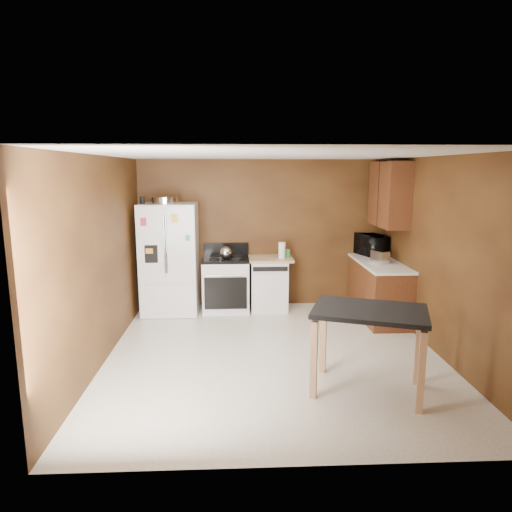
{
  "coord_description": "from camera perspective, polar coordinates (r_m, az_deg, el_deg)",
  "views": [
    {
      "loc": [
        -0.48,
        -5.49,
        2.33
      ],
      "look_at": [
        -0.19,
        0.85,
        1.12
      ],
      "focal_mm": 32.0,
      "sensor_mm": 36.0,
      "label": 1
    }
  ],
  "objects": [
    {
      "name": "ceiling",
      "position": [
        5.51,
        2.41,
        12.52
      ],
      "size": [
        4.5,
        4.5,
        0.0
      ],
      "primitive_type": "plane",
      "rotation": [
        3.14,
        0.0,
        0.0
      ],
      "color": "white",
      "rests_on": "ground"
    },
    {
      "name": "kettle",
      "position": [
        7.43,
        -3.81,
        0.43
      ],
      "size": [
        0.2,
        0.2,
        0.2
      ],
      "primitive_type": "sphere",
      "color": "silver",
      "rests_on": "gas_range"
    },
    {
      "name": "microwave",
      "position": [
        7.97,
        14.16,
        1.27
      ],
      "size": [
        0.57,
        0.68,
        0.32
      ],
      "primitive_type": "imported",
      "rotation": [
        0.0,
        0.0,
        1.91
      ],
      "color": "black",
      "rests_on": "right_cabinets"
    },
    {
      "name": "green_canister",
      "position": [
        7.66,
        3.85,
        0.37
      ],
      "size": [
        0.12,
        0.12,
        0.12
      ],
      "primitive_type": "cylinder",
      "rotation": [
        0.0,
        0.0,
        0.09
      ],
      "color": "#45B460",
      "rests_on": "dishwasher"
    },
    {
      "name": "wall_back",
      "position": [
        7.83,
        0.9,
        2.82
      ],
      "size": [
        4.2,
        0.0,
        4.2
      ],
      "primitive_type": "plane",
      "rotation": [
        1.57,
        0.0,
        0.0
      ],
      "color": "brown",
      "rests_on": "ground"
    },
    {
      "name": "gas_range",
      "position": [
        7.64,
        -3.77,
        -3.41
      ],
      "size": [
        0.76,
        0.68,
        1.1
      ],
      "color": "white",
      "rests_on": "ground"
    },
    {
      "name": "toaster",
      "position": [
        7.34,
        15.25,
        -0.1
      ],
      "size": [
        0.25,
        0.3,
        0.19
      ],
      "primitive_type": "cube",
      "rotation": [
        0.0,
        0.0,
        0.42
      ],
      "color": "silver",
      "rests_on": "right_cabinets"
    },
    {
      "name": "pen_cup",
      "position": [
        7.43,
        -14.04,
        6.79
      ],
      "size": [
        0.08,
        0.08,
        0.11
      ],
      "primitive_type": "cylinder",
      "color": "black",
      "rests_on": "refrigerator"
    },
    {
      "name": "wall_front",
      "position": [
        3.44,
        5.54,
        -7.53
      ],
      "size": [
        4.2,
        0.0,
        4.2
      ],
      "primitive_type": "plane",
      "rotation": [
        -1.57,
        0.0,
        0.0
      ],
      "color": "brown",
      "rests_on": "ground"
    },
    {
      "name": "wall_right",
      "position": [
        6.16,
        22.17,
        -0.14
      ],
      "size": [
        0.0,
        4.5,
        4.5
      ],
      "primitive_type": "plane",
      "rotation": [
        1.57,
        0.0,
        -1.57
      ],
      "color": "brown",
      "rests_on": "ground"
    },
    {
      "name": "wall_left",
      "position": [
        5.82,
        -18.76,
        -0.51
      ],
      "size": [
        0.0,
        4.5,
        4.5
      ],
      "primitive_type": "plane",
      "rotation": [
        1.57,
        0.0,
        1.57
      ],
      "color": "brown",
      "rests_on": "ground"
    },
    {
      "name": "right_cabinets",
      "position": [
        7.48,
        15.46,
        -0.6
      ],
      "size": [
        0.63,
        1.58,
        2.45
      ],
      "color": "brown",
      "rests_on": "ground"
    },
    {
      "name": "refrigerator",
      "position": [
        7.56,
        -10.73,
        -0.33
      ],
      "size": [
        0.9,
        0.8,
        1.8
      ],
      "color": "white",
      "rests_on": "ground"
    },
    {
      "name": "dishwasher",
      "position": [
        7.69,
        1.61,
        -3.39
      ],
      "size": [
        0.78,
        0.63,
        0.89
      ],
      "color": "white",
      "rests_on": "ground"
    },
    {
      "name": "island",
      "position": [
        4.94,
        13.98,
        -8.07
      ],
      "size": [
        1.34,
        1.11,
        0.91
      ],
      "color": "black",
      "rests_on": "ground"
    },
    {
      "name": "floor",
      "position": [
        5.98,
        2.22,
        -12.18
      ],
      "size": [
        4.5,
        4.5,
        0.0
      ],
      "primitive_type": "plane",
      "color": "white",
      "rests_on": "ground"
    },
    {
      "name": "paper_towel",
      "position": [
        7.5,
        3.26,
        0.7
      ],
      "size": [
        0.12,
        0.12,
        0.27
      ],
      "primitive_type": "cylinder",
      "rotation": [
        0.0,
        0.0,
        0.1
      ],
      "color": "white",
      "rests_on": "dishwasher"
    },
    {
      "name": "roasting_pan",
      "position": [
        7.42,
        -11.31,
        6.86
      ],
      "size": [
        0.42,
        0.42,
        0.11
      ],
      "primitive_type": "cylinder",
      "color": "silver",
      "rests_on": "refrigerator"
    }
  ]
}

